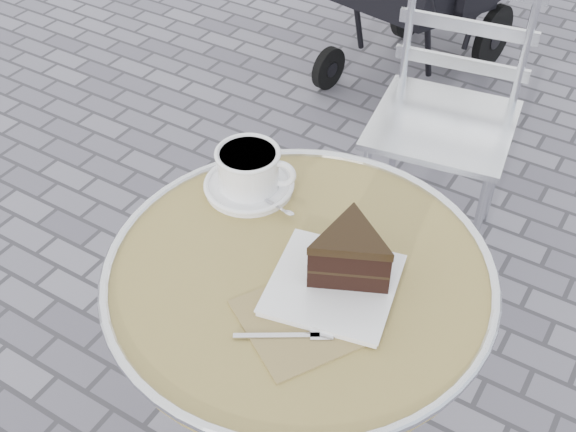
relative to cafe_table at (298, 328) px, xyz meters
The scene contains 4 objects.
cafe_table is the anchor object (origin of this frame).
cappuccino_set 0.32m from the cafe_table, 144.72° to the left, with size 0.21×0.18×0.09m.
cake_plate_set 0.23m from the cafe_table, ahead, with size 0.27×0.35×0.11m.
bistro_chair 1.04m from the cafe_table, 94.84° to the left, with size 0.46×0.46×0.89m.
Camera 1 is at (0.45, -0.78, 1.68)m, focal length 45.00 mm.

